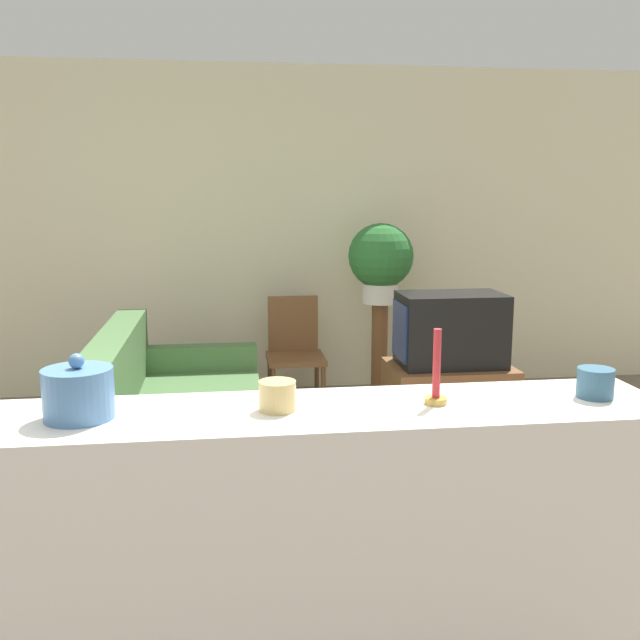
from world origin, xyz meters
name	(u,v)px	position (x,y,z in m)	size (l,w,h in m)	color
ground_plane	(253,622)	(0.00, 0.00, 0.00)	(14.00, 14.00, 0.00)	#756656
wall_back	(233,232)	(0.00, 3.43, 1.35)	(9.00, 0.06, 2.70)	beige
couch	(173,428)	(-0.41, 1.61, 0.28)	(0.99, 2.00, 0.85)	#476B3D
tv_stand	(448,402)	(1.42, 1.97, 0.26)	(0.82, 0.58, 0.52)	brown
television	(450,329)	(1.42, 1.97, 0.77)	(0.71, 0.43, 0.49)	black
wooden_chair	(295,348)	(0.45, 2.85, 0.47)	(0.44, 0.44, 0.87)	brown
plant_stand	(379,352)	(1.14, 2.90, 0.40)	(0.13, 0.13, 0.81)	brown
potted_plant	(381,259)	(1.14, 2.90, 1.16)	(0.51, 0.51, 0.63)	white
foreground_counter	(258,575)	(0.00, -0.56, 0.53)	(2.52, 0.44, 1.05)	white
decorative_bowl	(78,393)	(-0.50, -0.56, 1.13)	(0.20, 0.20, 0.19)	#4C7AAD
candle_jar	(277,396)	(0.07, -0.56, 1.10)	(0.11, 0.11, 0.09)	tan
candlestick	(436,380)	(0.55, -0.56, 1.13)	(0.07, 0.07, 0.23)	#B7933D
coffee_tin	(595,383)	(1.07, -0.56, 1.10)	(0.11, 0.11, 0.09)	#335B75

